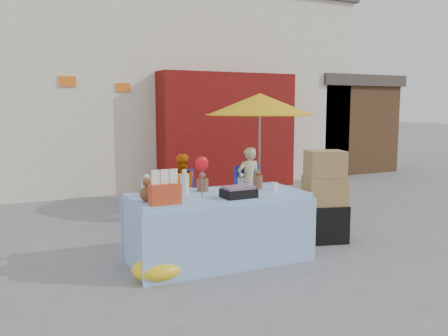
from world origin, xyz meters
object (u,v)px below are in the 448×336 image
chair_left (184,208)px  vendor_orange (181,188)px  market_table (218,226)px  umbrella (260,105)px  vendor_beige (249,181)px  box_stack (324,200)px  chair_right (252,201)px

chair_left → vendor_orange: size_ratio=0.76×
chair_left → market_table: bearing=-97.8°
umbrella → chair_left: bearing=-169.6°
vendor_beige → umbrella: (0.30, 0.15, 1.31)m
market_table → chair_left: 1.88m
market_table → vendor_beige: 2.52m
chair_left → vendor_orange: 0.33m
vendor_beige → box_stack: (0.13, -1.89, -0.00)m
chair_right → umbrella: bearing=44.9°
chair_right → box_stack: size_ratio=0.67×
vendor_orange → vendor_beige: (1.25, 0.00, 0.03)m
vendor_orange → box_stack: (1.38, -1.89, 0.03)m
umbrella → chair_right: bearing=-136.5°
chair_left → vendor_orange: (-0.00, 0.13, 0.30)m
market_table → vendor_beige: (1.55, 1.98, 0.16)m
chair_right → umbrella: umbrella is taller
market_table → umbrella: size_ratio=1.04×
chair_right → chair_left: bearing=-178.6°
vendor_orange → vendor_beige: size_ratio=0.95×
market_table → vendor_orange: (0.30, 1.98, 0.13)m
umbrella → box_stack: (-0.17, -2.04, -1.31)m
vendor_orange → umbrella: bearing=-173.0°
chair_right → market_table: bearing=-128.6°
vendor_orange → vendor_beige: 1.25m
market_table → umbrella: bearing=50.5°
box_stack → vendor_beige: bearing=94.0°
chair_right → vendor_orange: vendor_orange is taller
chair_left → box_stack: size_ratio=0.67×
market_table → chair_left: market_table is taller
umbrella → box_stack: 2.43m
market_table → chair_right: (1.55, 1.84, -0.17)m
vendor_beige → box_stack: 1.90m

